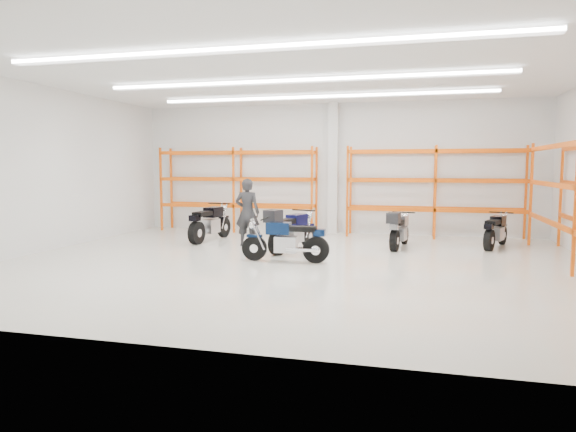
% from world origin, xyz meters
% --- Properties ---
extents(ground, '(14.00, 14.00, 0.00)m').
position_xyz_m(ground, '(0.00, 0.00, 0.00)').
color(ground, silver).
rests_on(ground, ground).
extents(room_shell, '(14.02, 12.02, 4.51)m').
position_xyz_m(room_shell, '(0.00, 0.03, 3.28)').
color(room_shell, white).
rests_on(room_shell, ground).
extents(motorcycle_main, '(2.17, 0.72, 1.07)m').
position_xyz_m(motorcycle_main, '(-0.14, 0.14, 0.50)').
color(motorcycle_main, black).
rests_on(motorcycle_main, ground).
extents(motorcycle_back_a, '(0.81, 2.35, 1.15)m').
position_xyz_m(motorcycle_back_a, '(-3.42, 2.92, 0.54)').
color(motorcycle_back_a, black).
rests_on(motorcycle_back_a, ground).
extents(motorcycle_back_b, '(1.07, 2.30, 1.21)m').
position_xyz_m(motorcycle_back_b, '(-0.48, 1.56, 0.58)').
color(motorcycle_back_b, black).
rests_on(motorcycle_back_b, ground).
extents(motorcycle_back_c, '(0.75, 2.11, 1.08)m').
position_xyz_m(motorcycle_back_c, '(2.36, 2.90, 0.52)').
color(motorcycle_back_c, black).
rests_on(motorcycle_back_c, ground).
extents(motorcycle_back_d, '(0.97, 1.93, 1.00)m').
position_xyz_m(motorcycle_back_d, '(5.03, 3.67, 0.47)').
color(motorcycle_back_d, black).
rests_on(motorcycle_back_d, ground).
extents(standing_man, '(0.74, 0.50, 1.98)m').
position_xyz_m(standing_man, '(-1.93, 2.28, 0.99)').
color(standing_man, black).
rests_on(standing_man, ground).
extents(structural_column, '(0.32, 0.32, 4.50)m').
position_xyz_m(structural_column, '(0.00, 5.82, 2.25)').
color(structural_column, white).
rests_on(structural_column, ground).
extents(pallet_racking_back_left, '(5.67, 0.87, 3.00)m').
position_xyz_m(pallet_racking_back_left, '(-3.40, 5.48, 1.79)').
color(pallet_racking_back_left, '#E05A15').
rests_on(pallet_racking_back_left, ground).
extents(pallet_racking_back_right, '(5.67, 0.87, 3.00)m').
position_xyz_m(pallet_racking_back_right, '(3.40, 5.48, 1.79)').
color(pallet_racking_back_right, '#E05A15').
rests_on(pallet_racking_back_right, ground).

